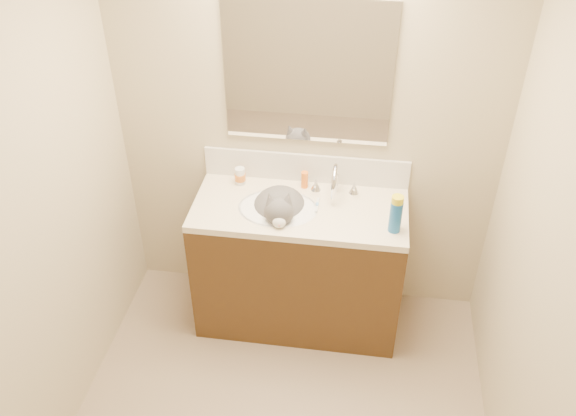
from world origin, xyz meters
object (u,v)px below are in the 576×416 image
(vanity_cabinet, at_px, (299,267))
(spray_can, at_px, (395,217))
(silver_jar, at_px, (305,181))
(pill_bottle, at_px, (240,176))
(amber_bottle, at_px, (305,180))
(basin, at_px, (278,218))
(cat, at_px, (280,210))
(faucet, at_px, (335,183))

(vanity_cabinet, distance_m, spray_can, 0.76)
(silver_jar, bearing_deg, pill_bottle, -174.80)
(pill_bottle, height_order, spray_can, spray_can)
(vanity_cabinet, bearing_deg, amber_bottle, 89.57)
(basin, distance_m, silver_jar, 0.29)
(cat, distance_m, spray_can, 0.65)
(basin, xyz_separation_m, amber_bottle, (0.12, 0.23, 0.12))
(basin, relative_size, cat, 1.00)
(basin, distance_m, faucet, 0.38)
(basin, xyz_separation_m, cat, (0.01, 0.02, 0.05))
(amber_bottle, bearing_deg, silver_jar, 88.93)
(basin, bearing_deg, amber_bottle, 61.77)
(basin, distance_m, amber_bottle, 0.28)
(basin, height_order, silver_jar, silver_jar)
(faucet, height_order, cat, faucet)
(cat, xyz_separation_m, amber_bottle, (0.11, 0.21, 0.07))
(amber_bottle, xyz_separation_m, spray_can, (0.52, -0.34, 0.04))
(pill_bottle, bearing_deg, amber_bottle, 2.66)
(vanity_cabinet, xyz_separation_m, silver_jar, (0.00, 0.21, 0.48))
(basin, height_order, cat, cat)
(cat, relative_size, amber_bottle, 4.41)
(silver_jar, bearing_deg, amber_bottle, -91.07)
(basin, bearing_deg, spray_can, -9.73)
(amber_bottle, distance_m, spray_can, 0.62)
(vanity_cabinet, xyz_separation_m, basin, (-0.12, -0.03, 0.38))
(vanity_cabinet, xyz_separation_m, pill_bottle, (-0.38, 0.18, 0.50))
(cat, bearing_deg, silver_jar, 54.45)
(basin, bearing_deg, faucet, 29.12)
(basin, relative_size, spray_can, 2.51)
(amber_bottle, height_order, spray_can, spray_can)
(vanity_cabinet, bearing_deg, pill_bottle, 154.57)
(faucet, relative_size, spray_can, 1.56)
(faucet, xyz_separation_m, amber_bottle, (-0.18, 0.06, -0.04))
(vanity_cabinet, height_order, pill_bottle, pill_bottle)
(basin, distance_m, spray_can, 0.67)
(cat, relative_size, silver_jar, 8.24)
(faucet, bearing_deg, silver_jar, 156.91)
(faucet, distance_m, cat, 0.35)
(amber_bottle, bearing_deg, spray_can, -32.96)
(basin, bearing_deg, silver_jar, 63.38)
(basin, distance_m, cat, 0.05)
(vanity_cabinet, relative_size, pill_bottle, 11.48)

